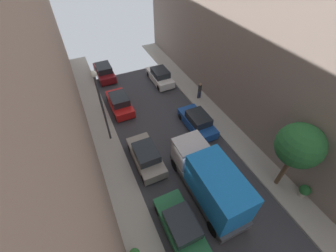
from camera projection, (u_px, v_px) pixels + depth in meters
name	position (u px, v px, depth m)	size (l,w,h in m)	color
ground	(194.00, 176.00, 15.98)	(32.00, 32.00, 0.00)	#38383D
sidewalk_left	(128.00, 202.00, 14.41)	(2.00, 44.00, 0.15)	#A8A399
sidewalk_right	(249.00, 152.00, 17.44)	(2.00, 44.00, 0.15)	#A8A399
parked_car_left_1	(181.00, 226.00, 12.68)	(1.78, 4.20, 1.57)	#1E6638
parked_car_left_2	(146.00, 156.00, 16.37)	(1.78, 4.20, 1.57)	gray
parked_car_left_3	(120.00, 103.00, 20.97)	(1.78, 4.20, 1.57)	red
parked_car_left_4	(104.00, 72.00, 25.10)	(1.78, 4.20, 1.57)	maroon
parked_car_right_1	(197.00, 122.00, 19.06)	(1.78, 4.20, 1.57)	#194799
parked_car_right_2	(160.00, 76.00, 24.38)	(1.78, 4.20, 1.57)	white
delivery_truck	(210.00, 180.00, 13.65)	(2.26, 6.60, 3.38)	#4C4C51
pedestrian	(200.00, 90.00, 21.86)	(0.40, 0.36, 1.72)	#2D334C
street_tree_1	(299.00, 146.00, 12.68)	(2.73, 2.73, 5.32)	brown
potted_plant_1	(304.00, 191.00, 14.34)	(0.70, 0.70, 0.98)	#B2A899
lamp_post	(100.00, 99.00, 15.59)	(0.44, 0.44, 6.35)	#333338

